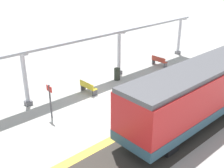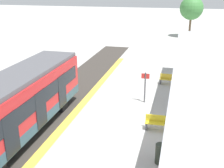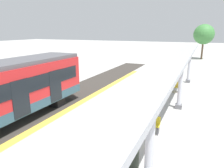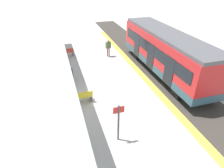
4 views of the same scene
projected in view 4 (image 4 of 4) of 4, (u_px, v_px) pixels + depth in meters
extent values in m
plane|color=#A7A7A1|center=(110.00, 96.00, 13.70)|extent=(176.00, 176.00, 0.00)
cube|color=gold|center=(154.00, 88.00, 14.54)|extent=(0.55, 31.74, 0.01)
cube|color=#38332D|center=(176.00, 84.00, 15.01)|extent=(3.20, 43.74, 0.01)
cube|color=red|center=(165.00, 51.00, 15.76)|extent=(2.60, 11.17, 2.60)
cube|color=#2C4C5E|center=(164.00, 63.00, 16.28)|extent=(2.63, 11.19, 0.55)
cube|color=#515156|center=(168.00, 34.00, 15.03)|extent=(2.39, 11.17, 0.24)
cube|color=black|center=(151.00, 49.00, 15.28)|extent=(0.03, 10.28, 0.84)
cube|color=black|center=(137.00, 45.00, 17.86)|extent=(0.04, 1.10, 2.00)
cube|color=black|center=(150.00, 56.00, 15.56)|extent=(0.04, 1.10, 2.00)
cube|color=black|center=(169.00, 71.00, 13.26)|extent=(0.04, 1.10, 2.00)
cube|color=black|center=(188.00, 91.00, 13.64)|extent=(2.21, 0.90, 0.64)
cube|color=black|center=(145.00, 54.00, 19.53)|extent=(2.21, 0.90, 0.64)
cube|color=slate|center=(55.00, 43.00, 23.01)|extent=(0.44, 0.44, 0.30)
cylinder|color=silver|center=(52.00, 28.00, 22.10)|extent=(0.28, 0.28, 3.26)
cube|color=silver|center=(50.00, 12.00, 21.24)|extent=(1.10, 0.36, 0.12)
cube|color=slate|center=(59.00, 75.00, 16.09)|extent=(0.44, 0.44, 0.30)
cylinder|color=silver|center=(56.00, 55.00, 15.18)|extent=(0.28, 0.28, 3.26)
cube|color=silver|center=(53.00, 33.00, 14.32)|extent=(1.10, 0.36, 0.12)
cube|color=slate|center=(70.00, 153.00, 9.25)|extent=(0.44, 0.44, 0.30)
cylinder|color=silver|center=(65.00, 125.00, 8.34)|extent=(0.28, 0.28, 3.26)
cube|color=silver|center=(60.00, 92.00, 7.47)|extent=(1.10, 0.36, 0.12)
cube|color=#A8AAB2|center=(54.00, 49.00, 11.06)|extent=(1.20, 25.36, 0.16)
cube|color=gold|center=(81.00, 96.00, 12.82)|extent=(1.51, 0.48, 0.04)
cube|color=gold|center=(81.00, 95.00, 12.55)|extent=(1.50, 0.10, 0.40)
cube|color=#4C4C51|center=(71.00, 101.00, 12.76)|extent=(0.11, 0.40, 0.42)
cube|color=#4C4C51|center=(91.00, 97.00, 13.12)|extent=(0.11, 0.40, 0.42)
cube|color=#A03325|center=(66.00, 52.00, 19.65)|extent=(1.51, 0.47, 0.04)
cube|color=#A03325|center=(66.00, 51.00, 19.38)|extent=(1.50, 0.09, 0.40)
cube|color=#4C4C51|center=(60.00, 55.00, 19.59)|extent=(0.11, 0.40, 0.42)
cube|color=#4C4C51|center=(73.00, 54.00, 19.94)|extent=(0.11, 0.40, 0.42)
cylinder|color=#282F26|center=(70.00, 75.00, 15.31)|extent=(0.48, 0.48, 0.99)
cylinder|color=#4C4C51|center=(118.00, 123.00, 9.61)|extent=(0.10, 0.10, 2.20)
cube|color=red|center=(119.00, 110.00, 9.18)|extent=(0.56, 0.04, 0.36)
cylinder|color=brown|center=(108.00, 52.00, 19.62)|extent=(0.11, 0.11, 0.87)
cylinder|color=brown|center=(109.00, 52.00, 19.69)|extent=(0.11, 0.11, 0.87)
cube|color=#516C45|center=(108.00, 45.00, 19.27)|extent=(0.54, 0.32, 0.65)
sphere|color=tan|center=(108.00, 41.00, 19.04)|extent=(0.24, 0.24, 0.24)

